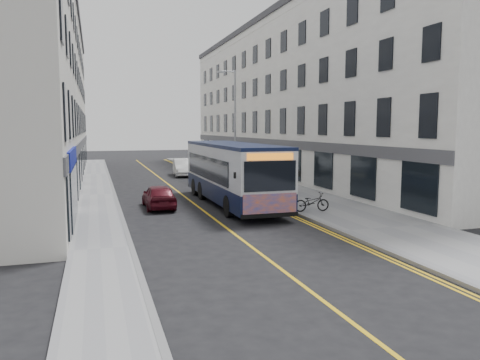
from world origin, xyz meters
TOP-DOWN VIEW (x-y plane):
  - ground at (0.00, 0.00)m, footprint 140.00×140.00m
  - pavement_east at (6.25, 12.00)m, footprint 4.50×64.00m
  - pavement_west at (-5.00, 12.00)m, footprint 2.00×64.00m
  - kerb_east at (4.00, 12.00)m, footprint 0.18×64.00m
  - kerb_west at (-4.00, 12.00)m, footprint 0.18×64.00m
  - road_centre_line at (0.00, 12.00)m, footprint 0.12×64.00m
  - road_dbl_yellow_inner at (3.55, 12.00)m, footprint 0.10×64.00m
  - road_dbl_yellow_outer at (3.75, 12.00)m, footprint 0.10×64.00m
  - terrace_east at (11.50, 21.00)m, footprint 6.00×46.00m
  - terrace_west at (-9.00, 21.00)m, footprint 6.00×46.00m
  - streetlamp at (4.17, 14.00)m, footprint 1.32×0.18m
  - city_bus at (1.89, 6.71)m, footprint 2.63×11.28m
  - bicycle at (4.75, 2.96)m, footprint 1.76×0.76m
  - pedestrian_near at (5.52, 11.65)m, footprint 0.79×0.64m
  - pedestrian_far at (6.59, 13.70)m, footprint 1.17×1.10m
  - car_white at (2.17, 22.55)m, footprint 1.96×4.57m
  - car_maroon at (-2.00, 6.77)m, footprint 1.47×3.65m

SIDE VIEW (x-z plane):
  - ground at x=0.00m, z-range 0.00..0.00m
  - road_centre_line at x=0.00m, z-range 0.00..0.01m
  - road_dbl_yellow_inner at x=3.55m, z-range 0.00..0.01m
  - road_dbl_yellow_outer at x=3.75m, z-range 0.00..0.01m
  - pavement_east at x=6.25m, z-range 0.00..0.12m
  - pavement_west at x=-5.00m, z-range 0.00..0.12m
  - kerb_east at x=4.00m, z-range 0.00..0.13m
  - kerb_west at x=-4.00m, z-range 0.00..0.13m
  - bicycle at x=4.75m, z-range 0.12..1.02m
  - car_maroon at x=-2.00m, z-range 0.00..1.24m
  - car_white at x=2.17m, z-range 0.00..1.46m
  - pedestrian_near at x=5.52m, z-range 0.12..1.98m
  - pedestrian_far at x=6.59m, z-range 0.12..2.04m
  - city_bus at x=1.89m, z-range 0.15..3.43m
  - streetlamp at x=4.17m, z-range 0.38..8.38m
  - terrace_east at x=11.50m, z-range 0.00..13.00m
  - terrace_west at x=-9.00m, z-range 0.00..13.00m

